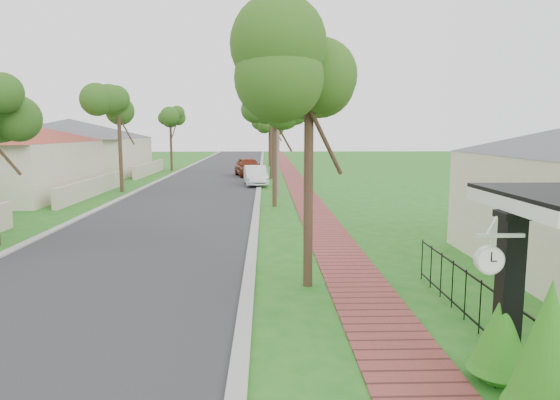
# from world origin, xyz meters

# --- Properties ---
(ground) EXTENTS (160.00, 160.00, 0.00)m
(ground) POSITION_xyz_m (0.00, 0.00, 0.00)
(ground) COLOR #1D6317
(ground) RESTS_ON ground
(road) EXTENTS (7.00, 120.00, 0.02)m
(road) POSITION_xyz_m (-3.00, 20.00, 0.00)
(road) COLOR #28282B
(road) RESTS_ON ground
(kerb_right) EXTENTS (0.30, 120.00, 0.10)m
(kerb_right) POSITION_xyz_m (0.65, 20.00, 0.00)
(kerb_right) COLOR #9E9E99
(kerb_right) RESTS_ON ground
(kerb_left) EXTENTS (0.30, 120.00, 0.10)m
(kerb_left) POSITION_xyz_m (-6.65, 20.00, 0.00)
(kerb_left) COLOR #9E9E99
(kerb_left) RESTS_ON ground
(sidewalk) EXTENTS (1.50, 120.00, 0.03)m
(sidewalk) POSITION_xyz_m (3.25, 20.00, 0.00)
(sidewalk) COLOR brown
(sidewalk) RESTS_ON ground
(porch_post) EXTENTS (0.48, 0.48, 2.52)m
(porch_post) POSITION_xyz_m (4.55, -1.00, 1.12)
(porch_post) COLOR black
(porch_post) RESTS_ON ground
(picket_fence) EXTENTS (0.03, 8.02, 1.00)m
(picket_fence) POSITION_xyz_m (4.90, -0.00, 0.53)
(picket_fence) COLOR black
(picket_fence) RESTS_ON ground
(street_trees) EXTENTS (10.70, 37.65, 5.89)m
(street_trees) POSITION_xyz_m (-2.87, 26.84, 4.54)
(street_trees) COLOR #382619
(street_trees) RESTS_ON ground
(hedge_row) EXTENTS (0.86, 3.21, 1.97)m
(hedge_row) POSITION_xyz_m (4.45, -2.28, 0.84)
(hedge_row) COLOR #165F13
(hedge_row) RESTS_ON ground
(far_house_grey) EXTENTS (15.56, 15.56, 4.60)m
(far_house_grey) POSITION_xyz_m (-14.97, 34.00, 2.34)
(far_house_grey) COLOR beige
(far_house_grey) RESTS_ON ground
(parked_car_red) EXTENTS (2.65, 4.70, 1.51)m
(parked_car_red) POSITION_xyz_m (-0.30, 31.93, 0.75)
(parked_car_red) COLOR maroon
(parked_car_red) RESTS_ON ground
(parked_car_white) EXTENTS (1.77, 4.08, 1.30)m
(parked_car_white) POSITION_xyz_m (0.40, 25.37, 0.65)
(parked_car_white) COLOR white
(parked_car_white) RESTS_ON ground
(near_tree) EXTENTS (2.25, 2.25, 5.78)m
(near_tree) POSITION_xyz_m (2.05, 3.56, 4.61)
(near_tree) COLOR #382619
(near_tree) RESTS_ON ground
(utility_pole) EXTENTS (1.20, 0.24, 7.09)m
(utility_pole) POSITION_xyz_m (1.74, 19.97, 3.60)
(utility_pole) COLOR #74645A
(utility_pole) RESTS_ON ground
(station_clock) EXTENTS (0.65, 0.13, 0.55)m
(station_clock) POSITION_xyz_m (4.06, -1.40, 1.95)
(station_clock) COLOR silver
(station_clock) RESTS_ON ground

